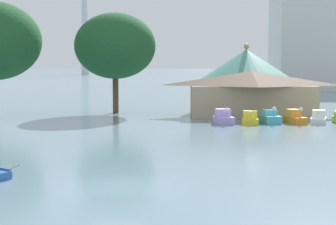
{
  "coord_description": "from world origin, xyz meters",
  "views": [
    {
      "loc": [
        2.99,
        -23.42,
        5.72
      ],
      "look_at": [
        1.98,
        19.53,
        1.71
      ],
      "focal_mm": 53.66,
      "sensor_mm": 36.0,
      "label": 1
    }
  ],
  "objects_px": {
    "pedal_boat_lavender": "(223,118)",
    "green_roof_pavilion": "(246,74)",
    "pedal_boat_white": "(319,118)",
    "shoreline_tree_mid": "(115,46)",
    "pedal_boat_orange": "(295,118)",
    "pedal_boat_yellow": "(250,119)",
    "background_building_block": "(318,31)",
    "pedal_boat_cyan": "(270,118)",
    "boathouse": "(251,92)"
  },
  "relations": [
    {
      "from": "pedal_boat_lavender",
      "to": "green_roof_pavilion",
      "type": "height_order",
      "value": "green_roof_pavilion"
    },
    {
      "from": "pedal_boat_white",
      "to": "shoreline_tree_mid",
      "type": "bearing_deg",
      "value": -99.45
    },
    {
      "from": "shoreline_tree_mid",
      "to": "pedal_boat_orange",
      "type": "bearing_deg",
      "value": -29.39
    },
    {
      "from": "pedal_boat_orange",
      "to": "pedal_boat_yellow",
      "type": "bearing_deg",
      "value": -100.51
    },
    {
      "from": "pedal_boat_white",
      "to": "green_roof_pavilion",
      "type": "height_order",
      "value": "green_roof_pavilion"
    },
    {
      "from": "green_roof_pavilion",
      "to": "shoreline_tree_mid",
      "type": "xyz_separation_m",
      "value": [
        -16.45,
        -5.35,
        3.44
      ]
    },
    {
      "from": "pedal_boat_orange",
      "to": "background_building_block",
      "type": "xyz_separation_m",
      "value": [
        21.66,
        72.68,
        13.55
      ]
    },
    {
      "from": "pedal_boat_lavender",
      "to": "pedal_boat_yellow",
      "type": "distance_m",
      "value": 2.62
    },
    {
      "from": "pedal_boat_orange",
      "to": "pedal_boat_white",
      "type": "distance_m",
      "value": 2.34
    },
    {
      "from": "pedal_boat_yellow",
      "to": "shoreline_tree_mid",
      "type": "xyz_separation_m",
      "value": [
        -14.72,
        11.46,
        7.57
      ]
    },
    {
      "from": "pedal_boat_lavender",
      "to": "background_building_block",
      "type": "height_order",
      "value": "background_building_block"
    },
    {
      "from": "pedal_boat_white",
      "to": "shoreline_tree_mid",
      "type": "relative_size",
      "value": 0.24
    },
    {
      "from": "pedal_boat_lavender",
      "to": "shoreline_tree_mid",
      "type": "height_order",
      "value": "shoreline_tree_mid"
    },
    {
      "from": "pedal_boat_cyan",
      "to": "shoreline_tree_mid",
      "type": "distance_m",
      "value": 21.28
    },
    {
      "from": "green_roof_pavilion",
      "to": "shoreline_tree_mid",
      "type": "bearing_deg",
      "value": -161.99
    },
    {
      "from": "boathouse",
      "to": "green_roof_pavilion",
      "type": "height_order",
      "value": "green_roof_pavilion"
    },
    {
      "from": "pedal_boat_orange",
      "to": "shoreline_tree_mid",
      "type": "relative_size",
      "value": 0.24
    },
    {
      "from": "boathouse",
      "to": "shoreline_tree_mid",
      "type": "bearing_deg",
      "value": 169.04
    },
    {
      "from": "pedal_boat_yellow",
      "to": "pedal_boat_white",
      "type": "height_order",
      "value": "pedal_boat_white"
    },
    {
      "from": "pedal_boat_lavender",
      "to": "pedal_boat_orange",
      "type": "distance_m",
      "value": 7.16
    },
    {
      "from": "pedal_boat_yellow",
      "to": "green_roof_pavilion",
      "type": "height_order",
      "value": "green_roof_pavilion"
    },
    {
      "from": "green_roof_pavilion",
      "to": "shoreline_tree_mid",
      "type": "height_order",
      "value": "shoreline_tree_mid"
    },
    {
      "from": "boathouse",
      "to": "background_building_block",
      "type": "xyz_separation_m",
      "value": [
        24.91,
        64.94,
        11.43
      ]
    },
    {
      "from": "pedal_boat_yellow",
      "to": "boathouse",
      "type": "height_order",
      "value": "boathouse"
    },
    {
      "from": "pedal_boat_cyan",
      "to": "green_roof_pavilion",
      "type": "height_order",
      "value": "green_roof_pavilion"
    },
    {
      "from": "pedal_boat_yellow",
      "to": "pedal_boat_cyan",
      "type": "bearing_deg",
      "value": 118.7
    },
    {
      "from": "boathouse",
      "to": "pedal_boat_orange",
      "type": "bearing_deg",
      "value": -67.19
    },
    {
      "from": "pedal_boat_yellow",
      "to": "green_roof_pavilion",
      "type": "bearing_deg",
      "value": -178.2
    },
    {
      "from": "shoreline_tree_mid",
      "to": "background_building_block",
      "type": "distance_m",
      "value": 74.38
    },
    {
      "from": "pedal_boat_orange",
      "to": "pedal_boat_lavender",
      "type": "bearing_deg",
      "value": -103.27
    },
    {
      "from": "background_building_block",
      "to": "pedal_boat_white",
      "type": "bearing_deg",
      "value": -104.88
    },
    {
      "from": "pedal_boat_cyan",
      "to": "pedal_boat_orange",
      "type": "xyz_separation_m",
      "value": [
        2.4,
        -0.18,
        0.0
      ]
    },
    {
      "from": "pedal_boat_cyan",
      "to": "green_roof_pavilion",
      "type": "bearing_deg",
      "value": 171.16
    },
    {
      "from": "pedal_boat_white",
      "to": "green_roof_pavilion",
      "type": "relative_size",
      "value": 0.25
    },
    {
      "from": "pedal_boat_white",
      "to": "background_building_block",
      "type": "bearing_deg",
      "value": -177.63
    },
    {
      "from": "pedal_boat_orange",
      "to": "green_roof_pavilion",
      "type": "xyz_separation_m",
      "value": [
        -2.78,
        16.18,
        4.08
      ]
    },
    {
      "from": "pedal_boat_yellow",
      "to": "pedal_boat_cyan",
      "type": "relative_size",
      "value": 0.94
    },
    {
      "from": "boathouse",
      "to": "background_building_block",
      "type": "distance_m",
      "value": 70.49
    },
    {
      "from": "boathouse",
      "to": "background_building_block",
      "type": "height_order",
      "value": "background_building_block"
    },
    {
      "from": "pedal_boat_lavender",
      "to": "background_building_block",
      "type": "bearing_deg",
      "value": 146.86
    },
    {
      "from": "pedal_boat_cyan",
      "to": "boathouse",
      "type": "bearing_deg",
      "value": 176.23
    },
    {
      "from": "pedal_boat_cyan",
      "to": "background_building_block",
      "type": "relative_size",
      "value": 0.1
    },
    {
      "from": "pedal_boat_yellow",
      "to": "background_building_block",
      "type": "bearing_deg",
      "value": 168.03
    },
    {
      "from": "pedal_boat_white",
      "to": "green_roof_pavilion",
      "type": "distance_m",
      "value": 17.48
    },
    {
      "from": "boathouse",
      "to": "green_roof_pavilion",
      "type": "xyz_separation_m",
      "value": [
        0.47,
        8.44,
        1.95
      ]
    },
    {
      "from": "pedal_boat_cyan",
      "to": "pedal_boat_yellow",
      "type": "bearing_deg",
      "value": -79.15
    },
    {
      "from": "pedal_boat_yellow",
      "to": "pedal_boat_orange",
      "type": "xyz_separation_m",
      "value": [
        4.51,
        0.63,
        0.04
      ]
    },
    {
      "from": "pedal_boat_orange",
      "to": "background_building_block",
      "type": "height_order",
      "value": "background_building_block"
    },
    {
      "from": "pedal_boat_white",
      "to": "background_building_block",
      "type": "height_order",
      "value": "background_building_block"
    },
    {
      "from": "pedal_boat_white",
      "to": "green_roof_pavilion",
      "type": "bearing_deg",
      "value": -145.2
    }
  ]
}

